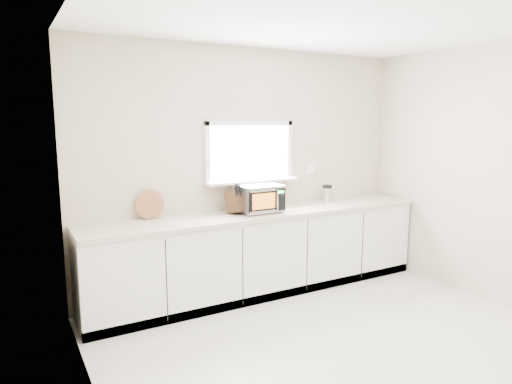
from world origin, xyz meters
TOP-DOWN VIEW (x-y plane):
  - ground at (0.00, 0.00)m, footprint 4.00×4.00m
  - back_wall at (0.00, 2.00)m, footprint 4.00×0.17m
  - cabinets at (0.00, 1.70)m, footprint 3.92×0.60m
  - countertop at (0.00, 1.69)m, footprint 3.92×0.64m
  - microwave at (-0.04, 1.69)m, footprint 0.46×0.39m
  - knife_block at (-0.32, 1.73)m, footprint 0.17×0.25m
  - cutting_board at (-1.18, 1.94)m, footprint 0.30×0.07m
  - coffee_grinder at (1.00, 1.84)m, footprint 0.14×0.14m

SIDE VIEW (x-z plane):
  - ground at x=0.00m, z-range 0.00..0.00m
  - cabinets at x=0.00m, z-range 0.00..0.88m
  - countertop at x=0.00m, z-range 0.88..0.92m
  - coffee_grinder at x=1.00m, z-range 0.92..1.13m
  - knife_block at x=-0.32m, z-range 0.90..1.23m
  - cutting_board at x=-1.18m, z-range 0.92..1.21m
  - microwave at x=-0.04m, z-range 0.93..1.22m
  - back_wall at x=0.00m, z-range 0.01..2.71m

